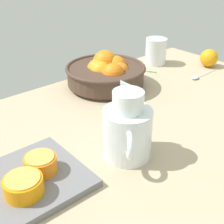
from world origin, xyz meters
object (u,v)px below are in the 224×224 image
juice_pitcher (127,133)px  orange_half_0 (24,186)px  cutting_board (10,190)px  orange_half_1 (41,164)px  loose_orange_1 (209,58)px  second_glass (156,53)px  fruit_bowl (106,73)px  spoon (200,76)px

juice_pitcher → orange_half_0: (-24.74, 2.25, -2.49)cm
cutting_board → orange_half_1: bearing=1.4°
orange_half_0 → loose_orange_1: 92.12cm
juice_pitcher → second_glass: (51.84, 37.87, -1.53)cm
juice_pitcher → loose_orange_1: bearing=18.3°
orange_half_0 → second_glass: bearing=24.9°
juice_pitcher → loose_orange_1: (65.33, 21.59, -2.50)cm
second_glass → cutting_board: 84.43cm
fruit_bowl → loose_orange_1: (43.43, -12.01, -1.22)cm
juice_pitcher → cutting_board: 27.35cm
cutting_board → orange_half_0: size_ratio=4.03×
second_glass → spoon: size_ratio=0.69×
second_glass → loose_orange_1: (13.48, -16.28, -0.96)cm
fruit_bowl → second_glass: 30.25cm
cutting_board → loose_orange_1: (91.53, 15.73, 2.68)cm
cutting_board → orange_half_0: (1.47, -3.61, 2.69)cm
orange_half_0 → orange_half_1: same height
juice_pitcher → spoon: juice_pitcher is taller
cutting_board → orange_half_1: orange_half_1 is taller
orange_half_1 → spoon: orange_half_1 is taller
orange_half_1 → loose_orange_1: size_ratio=0.98×
fruit_bowl → orange_half_0: fruit_bowl is taller
loose_orange_1 → spoon: size_ratio=0.46×
orange_half_0 → loose_orange_1: bearing=12.1°
fruit_bowl → second_glass: (29.94, 4.27, -0.26)cm
second_glass → orange_half_0: second_glass is taller
orange_half_0 → orange_half_1: 6.87cm
second_glass → orange_half_0: 84.46cm
juice_pitcher → orange_half_1: 20.10cm
juice_pitcher → cutting_board: size_ratio=0.56×
loose_orange_1 → spoon: bearing=-158.6°
juice_pitcher → second_glass: 64.22cm
fruit_bowl → cutting_board: 55.67cm
spoon → orange_half_0: bearing=-169.3°
juice_pitcher → loose_orange_1: size_ratio=2.43×
juice_pitcher → orange_half_1: (-19.00, 6.04, -2.51)cm
orange_half_0 → loose_orange_1: size_ratio=1.08×
cutting_board → loose_orange_1: loose_orange_1 is taller
orange_half_0 → orange_half_1: bearing=33.5°
cutting_board → spoon: bearing=8.0°
orange_half_0 → spoon: size_ratio=0.50×
second_glass → spoon: (1.96, -20.81, -4.03)cm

